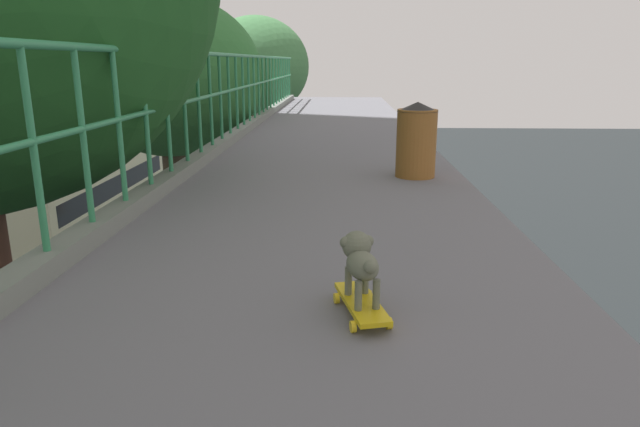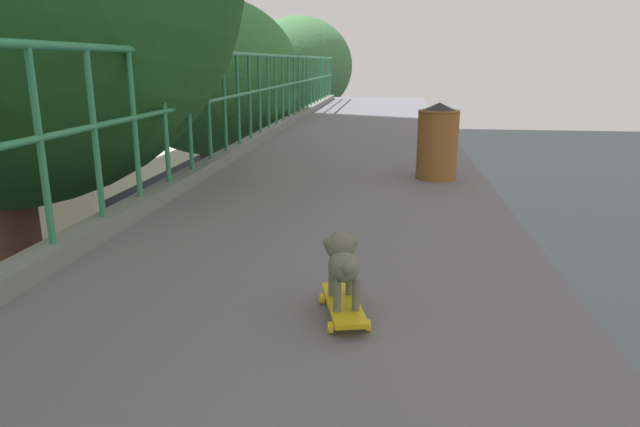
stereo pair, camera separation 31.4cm
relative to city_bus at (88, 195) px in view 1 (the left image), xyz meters
name	(u,v)px [view 1 (the left image)]	position (x,y,z in m)	size (l,w,h in m)	color
city_bus	(88,195)	(0.00, 0.00, 0.00)	(2.75, 10.62, 3.38)	beige
roadside_tree_far	(170,82)	(5.99, -8.11, 4.57)	(4.15, 4.15, 8.38)	#493E2D
roadside_tree_farthest	(256,68)	(6.08, 4.16, 4.75)	(4.58, 4.58, 8.83)	brown
toy_skateboard	(362,304)	(9.96, -18.30, 3.86)	(0.29, 0.53, 0.08)	gold
small_dog	(360,259)	(9.95, -18.26, 4.09)	(0.21, 0.37, 0.33)	#636754
litter_bin	(416,139)	(10.66, -14.76, 4.21)	(0.44, 0.44, 0.81)	brown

